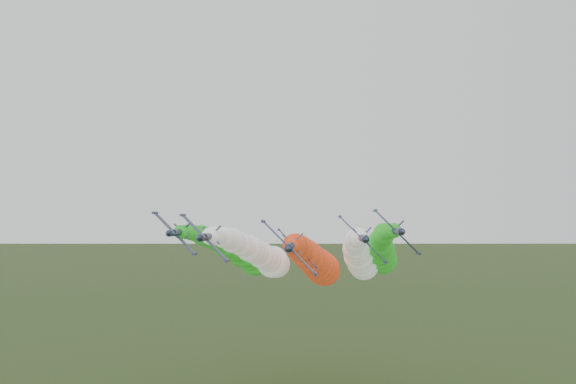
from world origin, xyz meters
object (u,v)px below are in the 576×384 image
Objects in this scene: jet_inner_left at (261,255)px; jet_inner_right at (360,257)px; jet_outer_right at (381,251)px; jet_trail at (317,261)px; jet_lead at (316,263)px; jet_outer_left at (239,252)px.

jet_inner_right is (25.26, 2.56, -0.41)m from jet_inner_left.
jet_inner_right is at bearing -143.89° from jet_outer_right.
jet_inner_left is at bearing -124.56° from jet_trail.
jet_inner_left is at bearing -174.22° from jet_inner_right.
jet_inner_left is 32.11m from jet_outer_right.
jet_inner_left is 25.70m from jet_trail.
jet_lead is at bearing -38.27° from jet_inner_left.
jet_trail is (-10.78, 18.45, -2.68)m from jet_inner_right.
jet_outer_right is at bearing 12.57° from jet_inner_left.
jet_inner_right is (11.31, 13.55, 0.51)m from jet_lead.
jet_lead is 25.07m from jet_outer_right.
jet_inner_right is at bearing -59.70° from jet_trail.
jet_inner_right is 1.00× the size of jet_outer_left.
jet_inner_right is at bearing -13.64° from jet_outer_left.
jet_outer_left is at bearing -153.68° from jet_trail.
jet_inner_left reaches higher than jet_lead.
jet_inner_left is at bearing -167.43° from jet_outer_right.
jet_inner_left is 0.99× the size of jet_trail.
jet_lead is 1.00× the size of jet_inner_left.
jet_outer_right is (31.33, 6.99, 0.78)m from jet_inner_left.
jet_outer_left reaches higher than jet_lead.
jet_inner_right is 1.00× the size of jet_trail.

